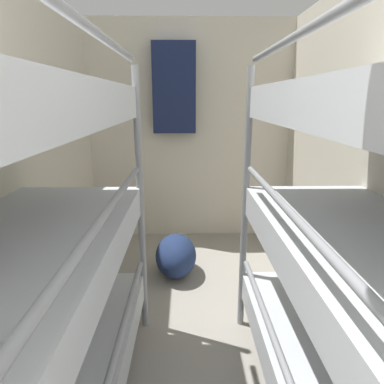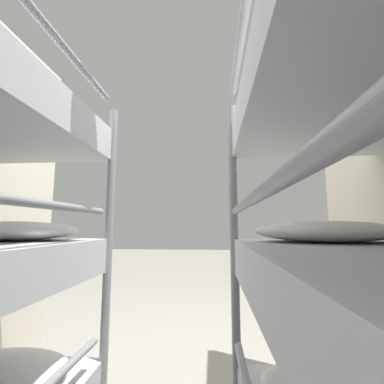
{
  "view_description": "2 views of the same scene",
  "coord_description": "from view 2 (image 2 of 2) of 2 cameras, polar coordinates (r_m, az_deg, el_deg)",
  "views": [
    {
      "loc": [
        -0.04,
        0.27,
        1.54
      ],
      "look_at": [
        -0.01,
        2.43,
        0.95
      ],
      "focal_mm": 32.0,
      "sensor_mm": 36.0,
      "label": 1
    },
    {
      "loc": [
        -0.23,
        1.94,
        1.07
      ],
      "look_at": [
        -0.13,
        0.74,
        1.23
      ],
      "focal_mm": 24.0,
      "sensor_mm": 36.0,
      "label": 2
    }
  ],
  "objects": [
    {
      "name": "ground_plane",
      "position": [
        2.22,
        -2.21,
        -36.26
      ],
      "size": [
        20.0,
        20.0,
        0.0
      ],
      "primitive_type": "plane",
      "color": "gray"
    }
  ]
}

